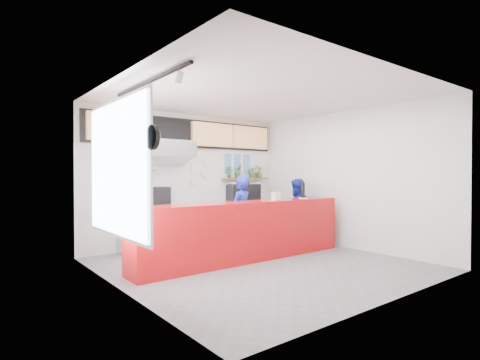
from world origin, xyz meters
TOP-DOWN VIEW (x-y plane):
  - floor at (0.00, 0.00)m, footprint 5.00×5.00m
  - ceiling at (0.00, 0.00)m, footprint 5.00×5.00m
  - wall_back at (0.00, 2.50)m, footprint 5.00×0.00m
  - wall_left at (-2.50, 0.00)m, footprint 0.00×5.00m
  - wall_right at (2.50, 0.00)m, footprint 0.00×5.00m
  - service_counter at (0.00, 0.40)m, footprint 4.50×0.60m
  - cream_band at (0.00, 2.49)m, footprint 5.00×0.02m
  - prep_bench at (-0.80, 2.20)m, footprint 1.80×0.60m
  - panini_oven at (-0.94, 2.20)m, footprint 0.62×0.62m
  - extraction_hood at (-0.80, 2.15)m, footprint 1.20×0.70m
  - hood_lip at (-0.80, 2.15)m, footprint 1.20×0.69m
  - right_bench at (1.50, 2.20)m, footprint 1.80×0.60m
  - espresso_machine at (1.36, 2.20)m, footprint 0.84×0.68m
  - espresso_tray at (1.36, 2.20)m, footprint 0.74×0.54m
  - herb_shelf at (1.60, 2.40)m, footprint 1.40×0.18m
  - menu_board_far_left at (-1.75, 2.38)m, footprint 1.10×0.10m
  - menu_board_mid_left at (-0.59, 2.38)m, footprint 1.10×0.10m
  - menu_board_mid_right at (0.57, 2.38)m, footprint 1.10×0.10m
  - menu_board_far_right at (1.73, 2.38)m, footprint 1.10×0.10m
  - soffit at (0.00, 2.46)m, footprint 4.80×0.04m
  - window_pane at (-2.47, 0.30)m, footprint 0.04×2.20m
  - window_frame at (-2.45, 0.30)m, footprint 0.03×2.30m
  - wall_clock_rim at (-2.46, -0.90)m, footprint 0.05×0.30m
  - wall_clock_face at (-2.43, -0.90)m, footprint 0.02×0.26m
  - track_rail at (-2.10, 0.00)m, footprint 0.05×2.40m
  - dec_plate_a at (0.15, 2.47)m, footprint 0.24×0.03m
  - dec_plate_b at (0.45, 2.47)m, footprint 0.24×0.03m
  - dec_plate_c at (0.15, 2.47)m, footprint 0.24×0.03m
  - dec_plate_d at (0.50, 2.47)m, footprint 0.24×0.03m
  - photo_frame_a at (1.10, 2.48)m, footprint 0.20×0.02m
  - photo_frame_b at (1.40, 2.48)m, footprint 0.20×0.02m
  - photo_frame_c at (1.70, 2.48)m, footprint 0.20×0.02m
  - photo_frame_d at (1.10, 2.48)m, footprint 0.20×0.02m
  - photo_frame_e at (1.40, 2.48)m, footprint 0.20×0.02m
  - photo_frame_f at (1.70, 2.48)m, footprint 0.20×0.02m
  - staff_center at (0.33, 0.97)m, footprint 0.68×0.56m
  - staff_right at (1.88, 0.88)m, footprint 0.86×0.75m
  - herb_a at (1.08, 2.40)m, footprint 0.19×0.15m
  - herb_b at (1.37, 2.40)m, footprint 0.20×0.17m
  - herb_c at (1.83, 2.40)m, footprint 0.36×0.34m
  - herb_d at (2.06, 2.40)m, footprint 0.20×0.18m
  - glass_vase at (-2.02, 0.32)m, footprint 0.22×0.22m
  - basil_vase at (-2.02, 0.32)m, footprint 0.39×0.35m
  - napkin_holder at (0.74, 0.36)m, footprint 0.19×0.13m
  - white_plate at (1.52, 0.35)m, footprint 0.24×0.24m
  - pepper_mill at (1.52, 0.35)m, footprint 0.10×0.10m

SIDE VIEW (x-z plane):
  - floor at x=0.00m, z-range 0.00..0.00m
  - prep_bench at x=-0.80m, z-range 0.00..0.90m
  - right_bench at x=1.50m, z-range 0.00..0.90m
  - service_counter at x=0.00m, z-range 0.00..1.10m
  - staff_right at x=1.88m, z-range 0.00..1.51m
  - staff_center at x=0.33m, z-range 0.00..1.58m
  - white_plate at x=1.52m, z-range 1.10..1.11m
  - panini_oven at x=-0.94m, z-range 0.90..1.35m
  - espresso_machine at x=1.36m, z-range 0.90..1.37m
  - napkin_holder at x=0.74m, z-range 1.10..1.25m
  - glass_vase at x=-2.02m, z-range 1.10..1.34m
  - pepper_mill at x=1.52m, z-range 1.11..1.44m
  - espresso_tray at x=1.36m, z-range 1.35..1.41m
  - dec_plate_c at x=0.15m, z-range 1.33..1.57m
  - wall_back at x=0.00m, z-range -1.00..4.00m
  - wall_left at x=-2.50m, z-range -1.00..4.00m
  - wall_right at x=2.50m, z-range -1.00..4.00m
  - herb_shelf at x=1.60m, z-range 1.48..1.52m
  - basil_vase at x=-2.02m, z-range 1.32..1.69m
  - dec_plate_b at x=0.45m, z-range 1.53..1.77m
  - herb_d at x=2.06m, z-range 1.52..1.82m
  - herb_a at x=1.08m, z-range 1.52..1.83m
  - herb_c at x=1.83m, z-range 1.52..1.84m
  - herb_b at x=1.37m, z-range 1.52..1.85m
  - window_pane at x=-2.47m, z-range 0.75..2.65m
  - window_frame at x=-2.45m, z-range 0.70..2.70m
  - dec_plate_a at x=0.15m, z-range 1.63..1.87m
  - photo_frame_d at x=1.10m, z-range 1.62..1.88m
  - photo_frame_e at x=1.40m, z-range 1.62..1.88m
  - photo_frame_f at x=1.70m, z-range 1.62..1.88m
  - dec_plate_d at x=0.50m, z-range 1.78..2.02m
  - hood_lip at x=-0.80m, z-range 1.79..2.11m
  - photo_frame_a at x=1.10m, z-range 1.88..2.12m
  - photo_frame_b at x=1.40m, z-range 1.88..2.12m
  - photo_frame_c at x=1.70m, z-range 1.88..2.12m
  - wall_clock_rim at x=-2.46m, z-range 1.90..2.20m
  - wall_clock_face at x=-2.43m, z-range 1.92..2.18m
  - extraction_hood at x=-0.80m, z-range 1.98..2.32m
  - menu_board_far_left at x=-1.75m, z-range 2.27..2.82m
  - menu_board_mid_left at x=-0.59m, z-range 2.27..2.82m
  - menu_board_mid_right at x=0.57m, z-range 2.27..2.82m
  - menu_board_far_right at x=1.73m, z-range 2.27..2.82m
  - soffit at x=0.00m, z-range 2.22..2.88m
  - cream_band at x=0.00m, z-range 2.20..3.00m
  - track_rail at x=-2.10m, z-range 2.92..2.96m
  - ceiling at x=0.00m, z-range 3.00..3.00m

